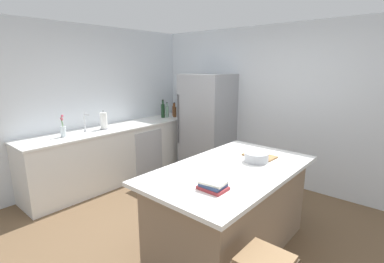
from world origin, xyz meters
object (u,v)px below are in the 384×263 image
at_px(paper_towel_roll, 104,121).
at_px(cutting_board, 260,156).
at_px(wine_bottle, 163,110).
at_px(syrup_bottle, 175,112).
at_px(mixing_bowl, 256,157).
at_px(sink_faucet, 85,122).
at_px(cookbook_stack, 213,185).
at_px(refrigerator, 207,124).
at_px(flower_vase, 63,130).
at_px(kitchen_island, 230,208).
at_px(gin_bottle, 167,111).
at_px(vinegar_bottle, 174,110).
at_px(olive_oil_bottle, 180,110).

bearing_deg(paper_towel_roll, cutting_board, 9.11).
height_order(paper_towel_roll, wine_bottle, wine_bottle).
xyz_separation_m(syrup_bottle, mixing_bowl, (2.54, -1.31, -0.08)).
bearing_deg(sink_faucet, cookbook_stack, -7.20).
xyz_separation_m(refrigerator, flower_vase, (-0.90, -2.26, 0.14)).
relative_size(kitchen_island, wine_bottle, 5.36).
height_order(kitchen_island, sink_faucet, sink_faucet).
xyz_separation_m(sink_faucet, cookbook_stack, (2.75, -0.35, -0.14)).
height_order(kitchen_island, mixing_bowl, mixing_bowl).
bearing_deg(flower_vase, paper_towel_roll, 91.09).
distance_m(gin_bottle, mixing_bowl, 2.93).
distance_m(paper_towel_roll, vinegar_bottle, 1.64).
height_order(kitchen_island, flower_vase, flower_vase).
bearing_deg(vinegar_bottle, sink_faucet, -90.75).
distance_m(flower_vase, vinegar_bottle, 2.32).
height_order(cookbook_stack, cutting_board, cookbook_stack).
relative_size(syrup_bottle, cookbook_stack, 1.26).
bearing_deg(paper_towel_roll, syrup_bottle, 86.20).
xyz_separation_m(olive_oil_bottle, mixing_bowl, (2.58, -1.50, -0.08)).
height_order(sink_faucet, syrup_bottle, sink_faucet).
relative_size(kitchen_island, syrup_bottle, 6.47).
xyz_separation_m(cookbook_stack, mixing_bowl, (-0.07, 0.88, 0.01)).
relative_size(paper_towel_roll, vinegar_bottle, 1.17).
height_order(paper_towel_roll, cutting_board, paper_towel_roll).
distance_m(kitchen_island, sink_faucet, 2.67).
relative_size(sink_faucet, vinegar_bottle, 1.12).
distance_m(flower_vase, cookbook_stack, 2.70).
bearing_deg(refrigerator, mixing_bowl, -37.85).
height_order(syrup_bottle, gin_bottle, same).
xyz_separation_m(vinegar_bottle, gin_bottle, (-0.01, -0.18, 0.01)).
bearing_deg(vinegar_bottle, cutting_board, -25.18).
distance_m(wine_bottle, mixing_bowl, 2.90).
bearing_deg(cutting_board, cookbook_stack, -83.58).
distance_m(flower_vase, paper_towel_roll, 0.68).
xyz_separation_m(kitchen_island, paper_towel_roll, (-2.54, 0.11, 0.60)).
bearing_deg(kitchen_island, cutting_board, 84.98).
xyz_separation_m(paper_towel_roll, wine_bottle, (-0.03, 1.35, 0.01)).
height_order(refrigerator, cutting_board, refrigerator).
height_order(syrup_bottle, mixing_bowl, syrup_bottle).
distance_m(olive_oil_bottle, vinegar_bottle, 0.12).
relative_size(refrigerator, mixing_bowl, 6.92).
distance_m(refrigerator, paper_towel_roll, 1.83).
height_order(kitchen_island, vinegar_bottle, vinegar_bottle).
distance_m(sink_faucet, mixing_bowl, 2.74).
xyz_separation_m(wine_bottle, cookbook_stack, (2.74, -2.00, -0.12)).
bearing_deg(vinegar_bottle, gin_bottle, -92.26).
xyz_separation_m(sink_faucet, cutting_board, (2.63, 0.72, -0.16)).
bearing_deg(cookbook_stack, kitchen_island, 106.98).
height_order(vinegar_bottle, cutting_board, vinegar_bottle).
relative_size(sink_faucet, paper_towel_roll, 0.96).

